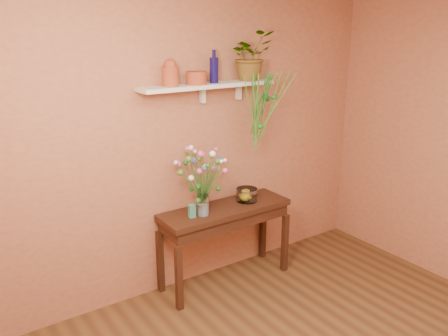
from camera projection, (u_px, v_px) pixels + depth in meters
room at (373, 216)px, 2.71m from camera, size 4.04×4.04×2.70m
sideboard at (225, 218)px, 4.40m from camera, size 1.28×0.41×0.78m
wall_shelf at (209, 86)px, 4.05m from camera, size 1.30×0.24×0.19m
terracotta_jug at (170, 73)px, 3.80m from camera, size 0.16×0.16×0.22m
terracotta_pot at (196, 78)px, 3.94m from camera, size 0.24×0.24×0.11m
blue_bottle at (214, 70)px, 4.03m from camera, size 0.09×0.09×0.29m
spider_plant at (250, 55)px, 4.21m from camera, size 0.42×0.37×0.45m
plant_fronds at (264, 105)px, 4.23m from camera, size 0.62×0.32×0.75m
glass_vase at (203, 205)px, 4.15m from camera, size 0.11×0.11×0.22m
bouquet at (201, 169)px, 4.05m from camera, size 0.47×0.52×0.54m
glass_bowl at (247, 195)px, 4.50m from camera, size 0.21×0.21×0.12m
lemon at (246, 196)px, 4.51m from camera, size 0.08×0.08×0.08m
carton at (192, 211)px, 4.11m from camera, size 0.06×0.05×0.12m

